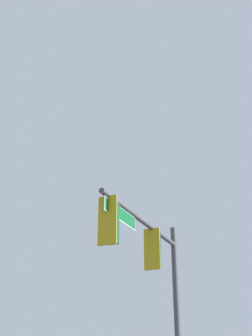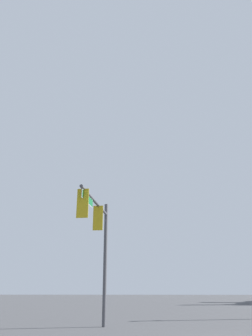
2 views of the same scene
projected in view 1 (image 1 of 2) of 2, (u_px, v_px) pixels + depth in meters
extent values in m
cylinder|color=#47474C|center=(177.00, 326.00, 15.28)|extent=(0.21, 0.21, 6.62)
cylinder|color=#47474C|center=(144.00, 222.00, 14.09)|extent=(5.60, 0.45, 0.15)
cube|color=gold|center=(152.00, 249.00, 14.35)|extent=(0.06, 0.52, 1.30)
cube|color=#144719|center=(154.00, 250.00, 14.51)|extent=(0.38, 0.34, 1.10)
cylinder|color=#144719|center=(154.00, 231.00, 14.76)|extent=(0.04, 0.04, 0.12)
cylinder|color=#340503|center=(156.00, 242.00, 14.81)|extent=(0.04, 0.22, 0.22)
cylinder|color=#392D05|center=(157.00, 252.00, 14.67)|extent=(0.04, 0.22, 0.22)
cylinder|color=green|center=(157.00, 262.00, 14.54)|extent=(0.04, 0.22, 0.22)
cube|color=gold|center=(107.00, 220.00, 11.80)|extent=(0.06, 0.52, 1.30)
cube|color=#144719|center=(111.00, 222.00, 11.96)|extent=(0.38, 0.34, 1.10)
cylinder|color=#144719|center=(111.00, 200.00, 12.22)|extent=(0.04, 0.04, 0.12)
cylinder|color=#340503|center=(114.00, 212.00, 12.27)|extent=(0.04, 0.22, 0.22)
cylinder|color=#392D05|center=(114.00, 224.00, 12.13)|extent=(0.04, 0.22, 0.22)
cylinder|color=green|center=(114.00, 237.00, 11.99)|extent=(0.04, 0.22, 0.22)
cube|color=#0F602D|center=(121.00, 214.00, 12.62)|extent=(1.90, 0.14, 0.34)
cube|color=white|center=(121.00, 214.00, 12.62)|extent=(1.96, 0.13, 0.40)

